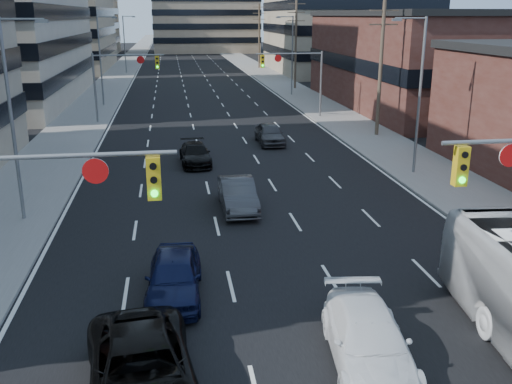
{
  "coord_description": "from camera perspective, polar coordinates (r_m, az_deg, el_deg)",
  "views": [
    {
      "loc": [
        -3.6,
        -5.95,
        9.05
      ],
      "look_at": [
        -0.33,
        15.86,
        2.2
      ],
      "focal_mm": 40.0,
      "sensor_mm": 36.0,
      "label": 1
    }
  ],
  "objects": [
    {
      "name": "white_van",
      "position": [
        16.07,
        11.17,
        -14.32
      ],
      "size": [
        2.61,
        5.21,
        1.45
      ],
      "primitive_type": "imported",
      "rotation": [
        0.0,
        0.0,
        -0.12
      ],
      "color": "silver",
      "rests_on": "ground"
    },
    {
      "name": "utility_pole_distant",
      "position": [
        103.22,
        0.31,
        15.44
      ],
      "size": [
        2.2,
        0.28,
        11.0
      ],
      "color": "#4C3D2D",
      "rests_on": "ground"
    },
    {
      "name": "utility_pole_midblock",
      "position": [
        73.74,
        4.0,
        14.67
      ],
      "size": [
        2.2,
        0.28,
        11.0
      ],
      "color": "#4C3D2D",
      "rests_on": "ground"
    },
    {
      "name": "signal_near_left",
      "position": [
        15.22,
        -22.73,
        -2.22
      ],
      "size": [
        6.59,
        0.33,
        6.0
      ],
      "color": "slate",
      "rests_on": "ground"
    },
    {
      "name": "sedan_grey_center",
      "position": [
        27.58,
        -1.85,
        -0.26
      ],
      "size": [
        1.62,
        4.6,
        1.51
      ],
      "primitive_type": "imported",
      "rotation": [
        0.0,
        0.0,
        0.01
      ],
      "color": "#353537",
      "rests_on": "ground"
    },
    {
      "name": "sedan_black_far",
      "position": [
        36.33,
        -6.11,
        3.79
      ],
      "size": [
        2.0,
        4.56,
        1.3
      ],
      "primitive_type": "imported",
      "rotation": [
        0.0,
        0.0,
        0.04
      ],
      "color": "black",
      "rests_on": "ground"
    },
    {
      "name": "streetlight_left_near",
      "position": [
        27.11,
        -23.01,
        7.42
      ],
      "size": [
        2.03,
        0.22,
        9.0
      ],
      "color": "slate",
      "rests_on": "ground"
    },
    {
      "name": "streetlight_right_near",
      "position": [
        34.18,
        15.86,
        9.9
      ],
      "size": [
        2.03,
        0.22,
        9.0
      ],
      "color": "slate",
      "rests_on": "ground"
    },
    {
      "name": "sedan_blue",
      "position": [
        19.34,
        -8.21,
        -8.32
      ],
      "size": [
        2.06,
        4.56,
        1.52
      ],
      "primitive_type": "imported",
      "rotation": [
        0.0,
        0.0,
        -0.06
      ],
      "color": "black",
      "rests_on": "ground"
    },
    {
      "name": "office_right_far",
      "position": [
        98.23,
        8.76,
        15.87
      ],
      "size": [
        22.0,
        28.0,
        14.0
      ],
      "primitive_type": "cube",
      "color": "gray",
      "rests_on": "ground"
    },
    {
      "name": "streetlight_left_mid",
      "position": [
        61.45,
        -15.18,
        12.95
      ],
      "size": [
        2.03,
        0.22,
        9.0
      ],
      "color": "slate",
      "rests_on": "ground"
    },
    {
      "name": "black_pickup",
      "position": [
        14.73,
        -11.34,
        -17.28
      ],
      "size": [
        3.21,
        5.9,
        1.57
      ],
      "primitive_type": "imported",
      "rotation": [
        0.0,
        0.0,
        0.11
      ],
      "color": "black",
      "rests_on": "ground"
    },
    {
      "name": "sidewalk_right",
      "position": [
        137.08,
        -2.23,
        13.49
      ],
      "size": [
        5.0,
        300.0,
        0.15
      ],
      "primitive_type": "cube",
      "color": "slate",
      "rests_on": "ground"
    },
    {
      "name": "sedan_grey_right",
      "position": [
        41.97,
        1.38,
        5.86
      ],
      "size": [
        1.86,
        4.49,
        1.52
      ],
      "primitive_type": "imported",
      "rotation": [
        0.0,
        0.0,
        0.01
      ],
      "color": "#38383B",
      "rests_on": "ground"
    },
    {
      "name": "road_surface",
      "position": [
        136.3,
        -7.17,
        13.33
      ],
      "size": [
        18.0,
        300.0,
        0.02
      ],
      "primitive_type": "cube",
      "color": "black",
      "rests_on": "ground"
    },
    {
      "name": "bg_block_right",
      "position": [
        140.57,
        6.41,
        15.91
      ],
      "size": [
        22.0,
        22.0,
        12.0
      ],
      "primitive_type": "cube",
      "color": "gray",
      "rests_on": "ground"
    },
    {
      "name": "streetlight_right_far",
      "position": [
        67.53,
        3.52,
        13.83
      ],
      "size": [
        2.03,
        0.22,
        9.0
      ],
      "color": "slate",
      "rests_on": "ground"
    },
    {
      "name": "utility_pole_block",
      "position": [
        44.95,
        12.4,
        12.69
      ],
      "size": [
        2.2,
        0.28,
        11.0
      ],
      "color": "#4C3D2D",
      "rests_on": "ground"
    },
    {
      "name": "bg_block_left",
      "position": [
        147.98,
        -18.83,
        16.75
      ],
      "size": [
        24.0,
        24.0,
        20.0
      ],
      "primitive_type": "cube",
      "color": "#ADA089",
      "rests_on": "ground"
    },
    {
      "name": "sidewalk_left",
      "position": [
        136.48,
        -12.13,
        13.12
      ],
      "size": [
        5.0,
        300.0,
        0.15
      ],
      "primitive_type": "cube",
      "color": "slate",
      "rests_on": "ground"
    },
    {
      "name": "signal_far_left",
      "position": [
        51.33,
        -13.31,
        11.5
      ],
      "size": [
        6.09,
        0.33,
        6.0
      ],
      "color": "slate",
      "rests_on": "ground"
    },
    {
      "name": "streetlight_left_far",
      "position": [
        96.27,
        -12.93,
        14.46
      ],
      "size": [
        2.03,
        0.22,
        9.0
      ],
      "color": "slate",
      "rests_on": "ground"
    },
    {
      "name": "office_left_far",
      "position": [
        107.9,
        -20.19,
        15.69
      ],
      "size": [
        20.0,
        30.0,
        16.0
      ],
      "primitive_type": "cube",
      "color": "gray",
      "rests_on": "ground"
    },
    {
      "name": "signal_far_right",
      "position": [
        52.4,
        4.05,
        12.01
      ],
      "size": [
        6.09,
        0.33,
        6.0
      ],
      "color": "slate",
      "rests_on": "ground"
    },
    {
      "name": "storefront_right_mid",
      "position": [
        62.55,
        18.12,
        12.26
      ],
      "size": [
        20.0,
        30.0,
        9.0
      ],
      "primitive_type": "cube",
      "color": "#472119",
      "rests_on": "ground"
    }
  ]
}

